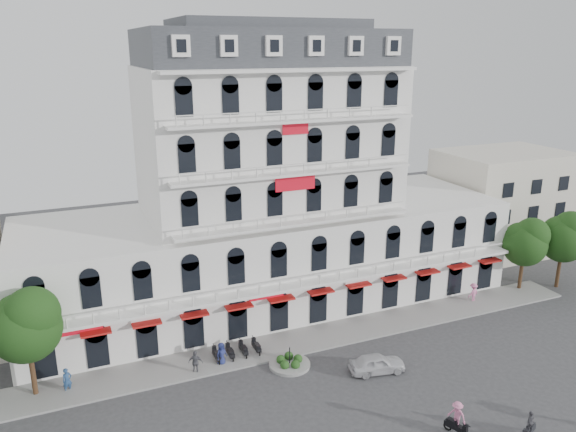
{
  "coord_description": "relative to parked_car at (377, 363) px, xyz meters",
  "views": [
    {
      "loc": [
        -17.93,
        -28.96,
        23.67
      ],
      "look_at": [
        -1.44,
        10.0,
        10.79
      ],
      "focal_mm": 35.0,
      "sensor_mm": 36.0,
      "label": 1
    }
  ],
  "objects": [
    {
      "name": "pedestrian_right",
      "position": [
        14.91,
        6.83,
        0.24
      ],
      "size": [
        1.38,
        0.98,
        1.93
      ],
      "primitive_type": "imported",
      "rotation": [
        0.0,
        0.0,
        3.37
      ],
      "color": "pink",
      "rests_on": "ground"
    },
    {
      "name": "tree_west_inner",
      "position": [
        -23.69,
        6.81,
        4.96
      ],
      "size": [
        4.76,
        4.76,
        8.25
      ],
      "color": "#382314",
      "rests_on": "ground"
    },
    {
      "name": "parked_car",
      "position": [
        0.0,
        0.0,
        0.0
      ],
      "size": [
        4.48,
        2.42,
        1.45
      ],
      "primitive_type": "imported",
      "rotation": [
        0.0,
        0.0,
        1.4
      ],
      "color": "silver",
      "rests_on": "ground"
    },
    {
      "name": "rider_northeast",
      "position": [
        4.78,
        -10.21,
        0.25
      ],
      "size": [
        1.59,
        0.95,
        2.03
      ],
      "rotation": [
        0.0,
        0.0,
        3.58
      ],
      "color": "#212227",
      "rests_on": "ground"
    },
    {
      "name": "traffic_island",
      "position": [
        -5.75,
        3.33,
        -0.47
      ],
      "size": [
        3.2,
        3.2,
        1.6
      ],
      "color": "gray",
      "rests_on": "ground"
    },
    {
      "name": "ground",
      "position": [
        -2.75,
        -2.67,
        -0.72
      ],
      "size": [
        120.0,
        120.0,
        0.0
      ],
      "primitive_type": "plane",
      "color": "#38383A",
      "rests_on": "ground"
    },
    {
      "name": "pedestrian_left",
      "position": [
        -10.51,
        5.54,
        0.21
      ],
      "size": [
        1.07,
        0.89,
        1.86
      ],
      "primitive_type": "imported",
      "rotation": [
        0.0,
        0.0,
        0.39
      ],
      "color": "navy",
      "rests_on": "ground"
    },
    {
      "name": "rider_center",
      "position": [
        0.84,
        -8.07,
        0.54
      ],
      "size": [
        1.1,
        1.63,
        2.36
      ],
      "rotation": [
        0.0,
        0.0,
        5.09
      ],
      "color": "black",
      "rests_on": "ground"
    },
    {
      "name": "main_building",
      "position": [
        -2.75,
        15.33,
        9.24
      ],
      "size": [
        45.0,
        15.0,
        25.8
      ],
      "color": "silver",
      "rests_on": "ground"
    },
    {
      "name": "sidewalk",
      "position": [
        -2.75,
        6.33,
        -0.64
      ],
      "size": [
        53.0,
        4.0,
        0.16
      ],
      "primitive_type": "cube",
      "color": "gray",
      "rests_on": "ground"
    },
    {
      "name": "parked_scooter_row",
      "position": [
        -9.1,
        6.13,
        -0.72
      ],
      "size": [
        4.4,
        1.8,
        1.1
      ],
      "primitive_type": null,
      "color": "black",
      "rests_on": "ground"
    },
    {
      "name": "tree_east_inner",
      "position": [
        21.31,
        7.31,
        4.49
      ],
      "size": [
        4.4,
        4.37,
        7.57
      ],
      "color": "#382314",
      "rests_on": "ground"
    },
    {
      "name": "pedestrian_far",
      "position": [
        -21.61,
        6.35,
        0.21
      ],
      "size": [
        0.8,
        0.68,
        1.87
      ],
      "primitive_type": "imported",
      "rotation": [
        0.0,
        0.0,
        0.41
      ],
      "color": "navy",
      "rests_on": "ground"
    },
    {
      "name": "pedestrian_mid",
      "position": [
        -12.64,
        5.12,
        0.21
      ],
      "size": [
        1.19,
        0.88,
        1.88
      ],
      "primitive_type": "imported",
      "rotation": [
        0.0,
        0.0,
        2.7
      ],
      "color": "#58585F",
      "rests_on": "ground"
    },
    {
      "name": "flank_building_east",
      "position": [
        27.25,
        17.33,
        5.28
      ],
      "size": [
        14.0,
        10.0,
        12.0
      ],
      "primitive_type": "cube",
      "color": "beige",
      "rests_on": "ground"
    },
    {
      "name": "tree_east_outer",
      "position": [
        25.31,
        6.31,
        4.83
      ],
      "size": [
        4.65,
        4.65,
        8.05
      ],
      "color": "#382314",
      "rests_on": "ground"
    }
  ]
}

